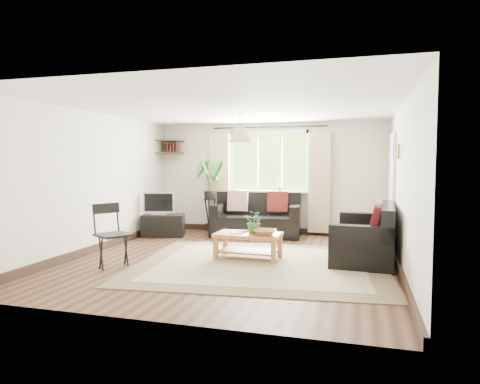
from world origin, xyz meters
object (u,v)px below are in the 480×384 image
(palm_stand, at_px, (210,196))
(folding_chair, at_px, (114,236))
(coffee_table, at_px, (248,246))
(tv_stand, at_px, (163,225))
(sofa_right, at_px, (364,233))
(sofa_back, at_px, (256,215))

(palm_stand, height_order, folding_chair, palm_stand)
(coffee_table, xyz_separation_m, folding_chair, (-1.76, -1.05, 0.26))
(coffee_table, relative_size, tv_stand, 1.22)
(sofa_right, relative_size, tv_stand, 2.11)
(coffee_table, distance_m, folding_chair, 2.07)
(sofa_right, relative_size, palm_stand, 1.11)
(palm_stand, xyz_separation_m, folding_chair, (-0.28, -3.35, -0.34))
(sofa_right, distance_m, tv_stand, 4.15)
(sofa_back, bearing_deg, sofa_right, -43.13)
(tv_stand, relative_size, palm_stand, 0.53)
(palm_stand, bearing_deg, folding_chair, -94.79)
(coffee_table, height_order, folding_chair, folding_chair)
(folding_chair, bearing_deg, palm_stand, 25.74)
(palm_stand, bearing_deg, tv_stand, -136.09)
(folding_chair, bearing_deg, tv_stand, 40.93)
(tv_stand, relative_size, folding_chair, 0.91)
(sofa_right, xyz_separation_m, tv_stand, (-4.01, 1.06, -0.19))
(sofa_back, distance_m, sofa_right, 2.71)
(sofa_right, height_order, tv_stand, sofa_right)
(coffee_table, bearing_deg, tv_stand, 145.11)
(palm_stand, bearing_deg, sofa_back, -7.47)
(coffee_table, bearing_deg, palm_stand, 122.83)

